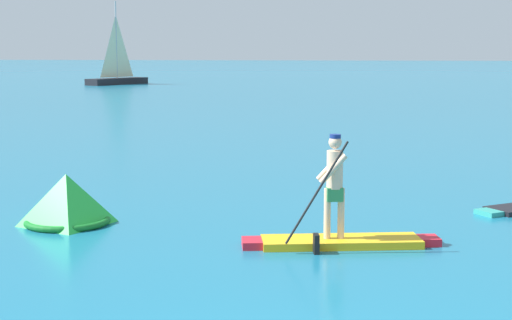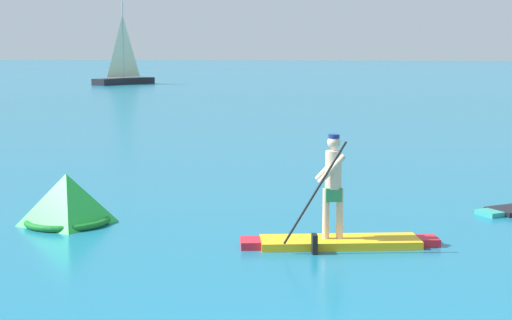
% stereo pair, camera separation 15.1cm
% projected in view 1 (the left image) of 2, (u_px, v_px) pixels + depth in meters
% --- Properties ---
extents(paddleboarder_mid_center, '(3.23, 1.25, 1.83)m').
position_uv_depth(paddleboarder_mid_center, '(338.00, 225.00, 12.52)').
color(paddleboarder_mid_center, yellow).
rests_on(paddleboarder_mid_center, ground).
extents(race_marker_buoy, '(1.70, 1.70, 0.92)m').
position_uv_depth(race_marker_buoy, '(67.00, 202.00, 14.09)').
color(race_marker_buoy, green).
rests_on(race_marker_buoy, ground).
extents(sailboat_left_horizon, '(4.36, 6.40, 7.43)m').
position_uv_depth(sailboat_left_horizon, '(117.00, 74.00, 70.42)').
color(sailboat_left_horizon, black).
rests_on(sailboat_left_horizon, ground).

